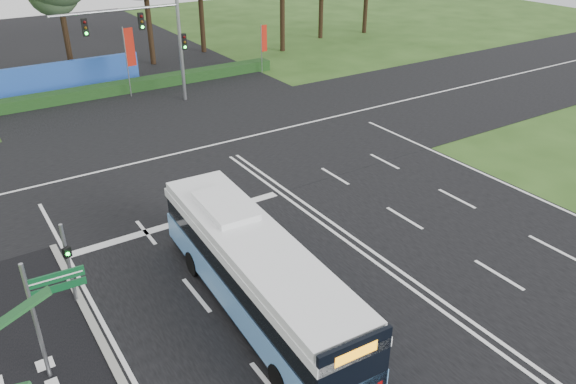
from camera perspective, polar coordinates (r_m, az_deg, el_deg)
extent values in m
plane|color=#284617|center=(23.10, 5.78, -4.98)|extent=(120.00, 120.00, 0.00)
cube|color=black|center=(23.09, 5.78, -4.94)|extent=(20.00, 120.00, 0.04)
cube|color=black|center=(32.20, -7.55, 4.74)|extent=(120.00, 14.00, 0.05)
cube|color=#5C96D6|center=(18.84, -3.24, -9.71)|extent=(2.81, 10.95, 0.99)
cube|color=black|center=(19.12, -3.21, -10.79)|extent=(2.78, 10.89, 0.27)
cube|color=black|center=(18.31, -3.32, -7.46)|extent=(2.71, 10.78, 0.86)
cube|color=white|center=(18.00, -3.36, -6.04)|extent=(2.81, 10.95, 0.32)
cube|color=white|center=(17.83, -3.39, -5.19)|extent=(2.74, 10.51, 0.32)
cube|color=white|center=(19.47, -6.44, -1.39)|extent=(1.58, 2.78, 0.23)
cube|color=black|center=(14.77, 6.68, -17.64)|extent=(2.20, 0.23, 1.99)
cube|color=orange|center=(14.31, 6.92, -15.94)|extent=(1.27, 0.12, 0.32)
cylinder|color=black|center=(21.12, -9.61, -7.17)|extent=(0.30, 0.95, 0.94)
cylinder|color=black|center=(21.77, -4.46, -5.67)|extent=(0.30, 0.95, 0.94)
cylinder|color=black|center=(16.52, -0.87, -18.47)|extent=(0.30, 0.95, 0.94)
cylinder|color=black|center=(17.34, 5.44, -15.89)|extent=(0.30, 0.95, 0.94)
cylinder|color=gray|center=(20.25, -21.37, -6.87)|extent=(0.12, 0.12, 3.10)
cube|color=black|center=(19.80, -21.53, -5.74)|extent=(0.29, 0.24, 0.35)
sphere|color=#19F233|center=(19.72, -21.46, -5.88)|extent=(0.12, 0.12, 0.12)
cylinder|color=gray|center=(17.31, -24.19, -12.11)|extent=(0.12, 0.12, 3.98)
cube|color=#0C4521|center=(16.59, -22.51, -8.02)|extent=(1.50, 0.15, 0.30)
cube|color=#0C4521|center=(16.78, -22.30, -9.00)|extent=(1.50, 0.15, 0.22)
cube|color=white|center=(16.56, -22.48, -8.08)|extent=(1.39, 0.09, 0.04)
cylinder|color=gray|center=(41.19, -16.04, 12.50)|extent=(0.08, 0.08, 4.85)
cube|color=#A31B0D|center=(41.08, -15.76, 13.98)|extent=(0.65, 0.09, 2.59)
cylinder|color=gray|center=(45.80, -2.70, 14.29)|extent=(0.06, 0.06, 3.85)
cube|color=#A31B0D|center=(45.79, -2.44, 15.33)|extent=(0.51, 0.10, 2.05)
cylinder|color=gray|center=(39.36, -10.82, 14.02)|extent=(0.24, 0.24, 7.00)
cylinder|color=gray|center=(37.50, -17.09, 17.22)|extent=(8.00, 0.16, 0.16)
cube|color=black|center=(38.08, -14.70, 16.43)|extent=(0.32, 0.28, 1.05)
cube|color=black|center=(37.12, -19.94, 15.45)|extent=(0.32, 0.28, 1.05)
cube|color=black|center=(39.34, -10.54, 14.78)|extent=(0.32, 0.28, 1.05)
cube|color=#143413|center=(43.12, -15.07, 10.46)|extent=(22.00, 1.20, 0.80)
cube|color=#1E48A7|center=(44.30, -21.22, 10.94)|extent=(10.00, 0.30, 2.20)
cylinder|color=black|center=(48.47, -21.76, 15.37)|extent=(0.44, 0.44, 7.45)
cylinder|color=black|center=(49.31, -14.07, 17.46)|extent=(0.44, 0.44, 8.85)
cylinder|color=black|center=(52.87, -8.85, 18.27)|extent=(0.44, 0.44, 8.34)
cylinder|color=black|center=(52.76, -0.58, 18.73)|extent=(0.44, 0.44, 8.65)
cylinder|color=black|center=(58.46, 3.40, 18.72)|extent=(0.44, 0.44, 6.99)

